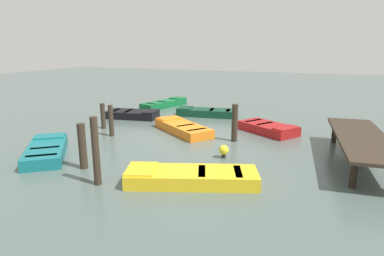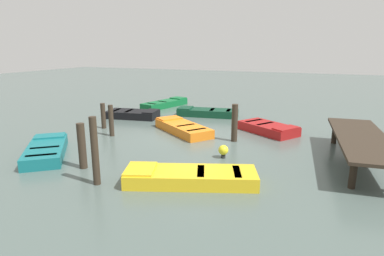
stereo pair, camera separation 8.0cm
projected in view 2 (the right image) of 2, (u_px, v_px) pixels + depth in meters
The scene contains 15 objects.
ground_plane at pixel (192, 136), 14.63m from camera, with size 80.00×80.00×0.00m, color #4C5B56.
dock_segment at pixel (362, 140), 10.96m from camera, with size 5.90×2.17×0.95m.
rowboat_dark_green at pixel (207, 112), 18.72m from camera, with size 1.68×3.57×0.46m.
rowboat_teal at pixel (46, 150), 11.88m from camera, with size 3.26×2.98×0.46m.
rowboat_green at pixel (165, 104), 21.61m from camera, with size 3.74×1.89×0.46m.
rowboat_black at pixel (133, 114), 18.25m from camera, with size 1.79×3.00×0.46m.
rowboat_yellow at pixel (190, 177), 9.45m from camera, with size 2.45×3.98×0.46m.
rowboat_orange at pixel (182, 128), 15.17m from camera, with size 3.02×3.50×0.46m.
rowboat_red at pixel (268, 128), 15.08m from camera, with size 2.61×3.00×0.46m.
mooring_piling_mid_right at pixel (95, 151), 9.21m from camera, with size 0.21×0.21×2.01m, color #33281E.
mooring_piling_far_right at pixel (235, 123), 13.57m from camera, with size 0.26×0.26×1.59m, color #33281E.
mooring_piling_near_left at pixel (111, 121), 14.42m from camera, with size 0.21×0.21×1.40m, color #33281E.
mooring_piling_near_right at pixel (82, 146), 10.53m from camera, with size 0.25×0.25×1.51m, color #33281E.
mooring_piling_far_left at pixel (103, 116), 15.81m from camera, with size 0.22×0.22×1.24m, color #33281E.
marker_buoy at pixel (223, 150), 11.61m from camera, with size 0.36×0.36×0.48m.
Camera 2 is at (13.03, 5.43, 3.88)m, focal length 30.38 mm.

